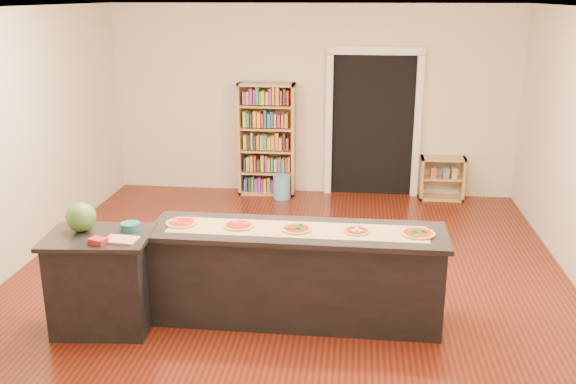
# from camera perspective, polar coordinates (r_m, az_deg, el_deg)

# --- Properties ---
(room) EXTENTS (6.00, 7.00, 2.80)m
(room) POSITION_cam_1_polar(r_m,az_deg,el_deg) (6.21, -0.20, 2.98)
(room) COLOR beige
(room) RESTS_ON ground
(doorway) EXTENTS (1.40, 0.09, 2.21)m
(doorway) POSITION_cam_1_polar(r_m,az_deg,el_deg) (9.60, 7.57, 6.72)
(doorway) COLOR black
(doorway) RESTS_ON room
(kitchen_island) EXTENTS (2.69, 0.73, 0.89)m
(kitchen_island) POSITION_cam_1_polar(r_m,az_deg,el_deg) (5.97, 0.78, -7.31)
(kitchen_island) COLOR black
(kitchen_island) RESTS_ON ground
(side_counter) EXTENTS (0.91, 0.67, 0.90)m
(side_counter) POSITION_cam_1_polar(r_m,az_deg,el_deg) (6.04, -16.22, -7.65)
(side_counter) COLOR black
(side_counter) RESTS_ON ground
(bookshelf) EXTENTS (0.84, 0.30, 1.68)m
(bookshelf) POSITION_cam_1_polar(r_m,az_deg,el_deg) (9.60, -1.90, 4.68)
(bookshelf) COLOR tan
(bookshelf) RESTS_ON ground
(low_shelf) EXTENTS (0.64, 0.28, 0.64)m
(low_shelf) POSITION_cam_1_polar(r_m,az_deg,el_deg) (9.73, 13.54, 1.20)
(low_shelf) COLOR tan
(low_shelf) RESTS_ON ground
(waste_bin) EXTENTS (0.25, 0.25, 0.36)m
(waste_bin) POSITION_cam_1_polar(r_m,az_deg,el_deg) (9.52, -0.56, 0.46)
(waste_bin) COLOR #5B9DCC
(waste_bin) RESTS_ON ground
(kraft_paper) EXTENTS (2.34, 0.43, 0.00)m
(kraft_paper) POSITION_cam_1_polar(r_m,az_deg,el_deg) (5.80, 0.79, -3.35)
(kraft_paper) COLOR tan
(kraft_paper) RESTS_ON kitchen_island
(watermelon) EXTENTS (0.26, 0.26, 0.26)m
(watermelon) POSITION_cam_1_polar(r_m,az_deg,el_deg) (5.97, -17.93, -2.14)
(watermelon) COLOR #144214
(watermelon) RESTS_ON side_counter
(cutting_board) EXTENTS (0.29, 0.21, 0.02)m
(cutting_board) POSITION_cam_1_polar(r_m,az_deg,el_deg) (5.69, -14.62, -4.13)
(cutting_board) COLOR tan
(cutting_board) RESTS_ON side_counter
(package_red) EXTENTS (0.17, 0.14, 0.05)m
(package_red) POSITION_cam_1_polar(r_m,az_deg,el_deg) (5.66, -16.52, -4.20)
(package_red) COLOR maroon
(package_red) RESTS_ON side_counter
(package_teal) EXTENTS (0.17, 0.17, 0.06)m
(package_teal) POSITION_cam_1_polar(r_m,az_deg,el_deg) (5.92, -13.84, -2.98)
(package_teal) COLOR #195966
(package_teal) RESTS_ON side_counter
(pizza_a) EXTENTS (0.28, 0.28, 0.02)m
(pizza_a) POSITION_cam_1_polar(r_m,az_deg,el_deg) (6.01, -9.45, -2.72)
(pizza_a) COLOR tan
(pizza_a) RESTS_ON kitchen_island
(pizza_b) EXTENTS (0.27, 0.27, 0.02)m
(pizza_b) POSITION_cam_1_polar(r_m,az_deg,el_deg) (5.88, -4.42, -2.98)
(pizza_b) COLOR tan
(pizza_b) RESTS_ON kitchen_island
(pizza_c) EXTENTS (0.28, 0.28, 0.02)m
(pizza_c) POSITION_cam_1_polar(r_m,az_deg,el_deg) (5.78, 0.78, -3.30)
(pizza_c) COLOR tan
(pizza_c) RESTS_ON kitchen_island
(pizza_d) EXTENTS (0.25, 0.25, 0.02)m
(pizza_d) POSITION_cam_1_polar(r_m,az_deg,el_deg) (5.76, 6.13, -3.46)
(pizza_d) COLOR tan
(pizza_d) RESTS_ON kitchen_island
(pizza_e) EXTENTS (0.31, 0.31, 0.02)m
(pizza_e) POSITION_cam_1_polar(r_m,az_deg,el_deg) (5.79, 11.46, -3.61)
(pizza_e) COLOR tan
(pizza_e) RESTS_ON kitchen_island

